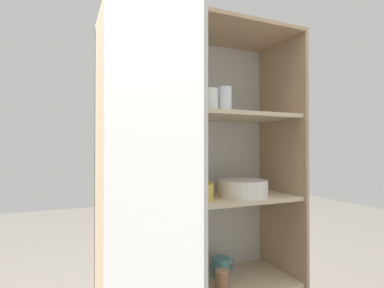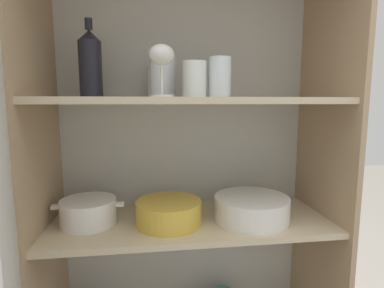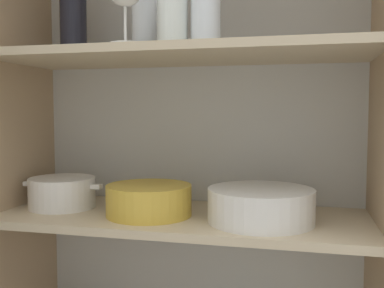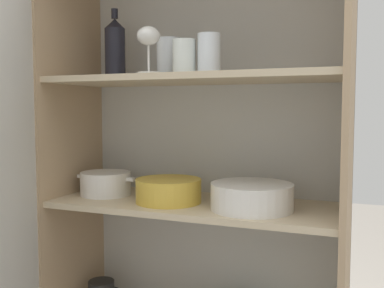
# 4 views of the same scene
# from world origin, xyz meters

# --- Properties ---
(cupboard_back_panel) EXTENTS (0.97, 0.02, 1.55)m
(cupboard_back_panel) POSITION_xyz_m (0.00, 0.37, 0.77)
(cupboard_back_panel) COLOR silver
(cupboard_back_panel) RESTS_ON ground_plane
(cupboard_side_left) EXTENTS (0.02, 0.40, 1.55)m
(cupboard_side_left) POSITION_xyz_m (-0.48, 0.18, 0.77)
(cupboard_side_left) COLOR tan
(cupboard_side_left) RESTS_ON ground_plane
(cupboard_side_right) EXTENTS (0.02, 0.40, 1.55)m
(cupboard_side_right) POSITION_xyz_m (0.48, 0.18, 0.77)
(cupboard_side_right) COLOR tan
(cupboard_side_right) RESTS_ON ground_plane
(shelf_board_middle) EXTENTS (0.93, 0.36, 0.02)m
(shelf_board_middle) POSITION_xyz_m (0.00, 0.18, 0.72)
(shelf_board_middle) COLOR beige
(shelf_board_upper) EXTENTS (0.93, 0.36, 0.02)m
(shelf_board_upper) POSITION_xyz_m (0.00, 0.18, 1.13)
(shelf_board_upper) COLOR beige
(cupboard_door) EXTENTS (0.20, 0.46, 1.55)m
(cupboard_door) POSITION_xyz_m (-0.39, -0.24, 0.77)
(cupboard_door) COLOR silver
(cupboard_door) RESTS_ON ground_plane
(tumbler_glass_0) EXTENTS (0.07, 0.07, 0.11)m
(tumbler_glass_0) POSITION_xyz_m (-0.11, 0.31, 1.20)
(tumbler_glass_0) COLOR white
(tumbler_glass_0) RESTS_ON shelf_board_upper
(tumbler_glass_1) EXTENTS (0.08, 0.08, 0.13)m
(tumbler_glass_1) POSITION_xyz_m (-0.09, 0.18, 1.21)
(tumbler_glass_1) COLOR white
(tumbler_glass_1) RESTS_ON shelf_board_upper
(tumbler_glass_2) EXTENTS (0.07, 0.07, 0.12)m
(tumbler_glass_2) POSITION_xyz_m (0.08, 0.10, 1.20)
(tumbler_glass_2) COLOR white
(tumbler_glass_2) RESTS_ON shelf_board_upper
(tumbler_glass_3) EXTENTS (0.07, 0.07, 0.10)m
(tumbler_glass_3) POSITION_xyz_m (-0.00, 0.10, 1.20)
(tumbler_glass_3) COLOR white
(tumbler_glass_3) RESTS_ON shelf_board_upper
(wine_glass_0) EXTENTS (0.07, 0.07, 0.14)m
(wine_glass_0) POSITION_xyz_m (-0.10, 0.05, 1.25)
(wine_glass_0) COLOR white
(wine_glass_0) RESTS_ON shelf_board_upper
(wine_bottle) EXTENTS (0.07, 0.07, 0.25)m
(wine_bottle) POSITION_xyz_m (-0.32, 0.23, 1.25)
(wine_bottle) COLOR black
(wine_bottle) RESTS_ON shelf_board_upper
(plate_stack_white) EXTENTS (0.25, 0.25, 0.08)m
(plate_stack_white) POSITION_xyz_m (0.20, 0.14, 0.77)
(plate_stack_white) COLOR white
(plate_stack_white) RESTS_ON shelf_board_middle
(mixing_bowl_large) EXTENTS (0.22, 0.22, 0.08)m
(mixing_bowl_large) POSITION_xyz_m (-0.08, 0.15, 0.77)
(mixing_bowl_large) COLOR gold
(mixing_bowl_large) RESTS_ON shelf_board_middle
(casserole_dish) EXTENTS (0.23, 0.18, 0.08)m
(casserole_dish) POSITION_xyz_m (-0.34, 0.18, 0.77)
(casserole_dish) COLOR white
(casserole_dish) RESTS_ON shelf_board_middle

